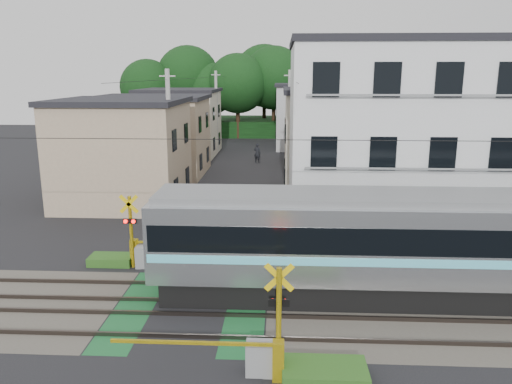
# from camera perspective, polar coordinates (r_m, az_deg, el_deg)

# --- Properties ---
(ground) EXTENTS (120.00, 120.00, 0.00)m
(ground) POSITION_cam_1_polar(r_m,az_deg,el_deg) (17.44, -7.54, -13.11)
(ground) COLOR black
(track_bed) EXTENTS (120.00, 120.00, 0.14)m
(track_bed) POSITION_cam_1_polar(r_m,az_deg,el_deg) (17.42, -7.54, -13.00)
(track_bed) COLOR #47423A
(track_bed) RESTS_ON ground
(commuter_train) EXTENTS (18.34, 2.89, 3.81)m
(commuter_train) POSITION_cam_1_polar(r_m,az_deg,el_deg) (18.12, 17.95, -5.72)
(commuter_train) COLOR black
(commuter_train) RESTS_ON ground
(crossing_signal_near) EXTENTS (4.74, 0.65, 3.09)m
(crossing_signal_near) POSITION_cam_1_polar(r_m,az_deg,el_deg) (13.64, 0.75, -17.67)
(crossing_signal_near) COLOR yellow
(crossing_signal_near) RESTS_ON ground
(crossing_signal_far) EXTENTS (4.74, 0.65, 3.09)m
(crossing_signal_far) POSITION_cam_1_polar(r_m,az_deg,el_deg) (21.00, -12.81, -6.52)
(crossing_signal_far) COLOR yellow
(crossing_signal_far) RESTS_ON ground
(apartment_block) EXTENTS (10.20, 8.36, 9.30)m
(apartment_block) POSITION_cam_1_polar(r_m,az_deg,el_deg) (25.61, 15.35, 6.00)
(apartment_block) COLOR silver
(apartment_block) RESTS_ON ground
(houses_row) EXTENTS (22.07, 31.35, 6.80)m
(houses_row) POSITION_cam_1_polar(r_m,az_deg,el_deg) (41.58, -0.93, 7.20)
(houses_row) COLOR tan
(houses_row) RESTS_ON ground
(tree_hill) EXTENTS (40.00, 13.33, 11.41)m
(tree_hill) POSITION_cam_1_polar(r_m,az_deg,el_deg) (63.69, -0.03, 11.42)
(tree_hill) COLOR black
(tree_hill) RESTS_ON ground
(catenary) EXTENTS (60.00, 5.04, 7.00)m
(catenary) POSITION_cam_1_polar(r_m,az_deg,el_deg) (16.16, 13.48, -1.50)
(catenary) COLOR #2D2D33
(catenary) RESTS_ON ground
(utility_poles) EXTENTS (7.90, 42.00, 8.00)m
(utility_poles) POSITION_cam_1_polar(r_m,az_deg,el_deg) (38.72, -3.16, 7.96)
(utility_poles) COLOR #A5A5A0
(utility_poles) RESTS_ON ground
(pedestrian) EXTENTS (0.73, 0.60, 1.73)m
(pedestrian) POSITION_cam_1_polar(r_m,az_deg,el_deg) (44.31, 0.14, 4.48)
(pedestrian) COLOR black
(pedestrian) RESTS_ON ground
(weed_patches) EXTENTS (10.25, 8.80, 0.40)m
(weed_patches) POSITION_cam_1_polar(r_m,az_deg,el_deg) (17.06, -1.65, -12.93)
(weed_patches) COLOR #2D5E1E
(weed_patches) RESTS_ON ground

